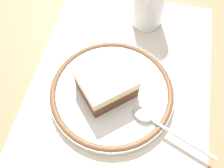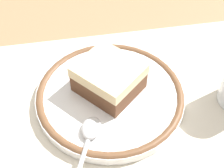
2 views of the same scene
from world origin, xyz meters
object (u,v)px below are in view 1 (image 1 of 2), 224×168
object	(u,v)px
spoon	(154,121)
cup	(148,7)
plate	(112,91)
cake_slice	(106,85)

from	to	relation	value
spoon	cup	size ratio (longest dim) A/B	1.56
spoon	cup	world-z (taller)	cup
plate	cake_slice	size ratio (longest dim) A/B	1.90
plate	cup	xyz separation A→B (m)	(-0.19, 0.04, 0.03)
spoon	cup	distance (m)	0.24
cake_slice	spoon	size ratio (longest dim) A/B	0.81
plate	spoon	bearing A→B (deg)	59.69
plate	cup	bearing A→B (deg)	169.23
cake_slice	cup	size ratio (longest dim) A/B	1.26
plate	cup	size ratio (longest dim) A/B	2.39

